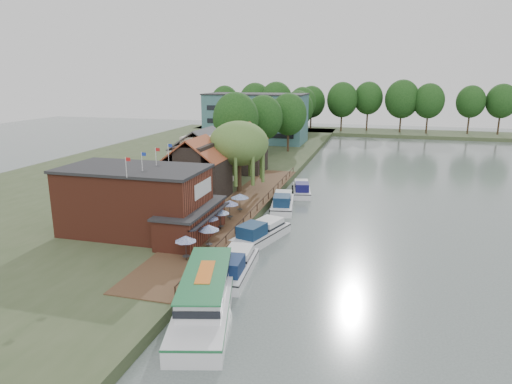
% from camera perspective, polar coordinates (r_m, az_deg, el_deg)
% --- Properties ---
extents(ground, '(260.00, 260.00, 0.00)m').
position_cam_1_polar(ground, '(47.65, 3.15, -7.45)').
color(ground, '#4E5A57').
rests_on(ground, ground).
extents(land_bank, '(50.00, 140.00, 1.00)m').
position_cam_1_polar(land_bank, '(89.22, -11.01, 3.01)').
color(land_bank, '#384728').
rests_on(land_bank, ground).
extents(quay_deck, '(6.00, 50.00, 0.10)m').
position_cam_1_polar(quay_deck, '(58.41, -2.42, -2.19)').
color(quay_deck, '#47301E').
rests_on(quay_deck, land_bank).
extents(quay_rail, '(0.20, 49.00, 1.00)m').
position_cam_1_polar(quay_rail, '(58.00, 0.27, -1.84)').
color(quay_rail, black).
rests_on(quay_rail, land_bank).
extents(pub, '(20.00, 11.00, 7.30)m').
position_cam_1_polar(pub, '(49.97, -12.92, -1.14)').
color(pub, maroon).
rests_on(pub, land_bank).
extents(hotel_block, '(25.40, 12.40, 12.30)m').
position_cam_1_polar(hotel_block, '(117.96, -0.00, 9.27)').
color(hotel_block, '#38666B').
rests_on(hotel_block, land_bank).
extents(cottage_a, '(8.60, 7.60, 8.50)m').
position_cam_1_polar(cottage_a, '(63.41, -7.39, 2.94)').
color(cottage_a, black).
rests_on(cottage_a, land_bank).
extents(cottage_b, '(9.60, 8.60, 8.50)m').
position_cam_1_polar(cottage_b, '(73.63, -6.55, 4.56)').
color(cottage_b, beige).
rests_on(cottage_b, land_bank).
extents(cottage_c, '(7.60, 7.60, 8.50)m').
position_cam_1_polar(cottage_c, '(80.69, -1.52, 5.51)').
color(cottage_c, black).
rests_on(cottage_c, land_bank).
extents(willow, '(8.60, 8.60, 10.43)m').
position_cam_1_polar(willow, '(66.32, -2.15, 4.40)').
color(willow, '#476B2D').
rests_on(willow, land_bank).
extents(umbrella_0, '(2.04, 2.04, 2.38)m').
position_cam_1_polar(umbrella_0, '(42.80, -8.75, -6.91)').
color(umbrella_0, navy).
rests_on(umbrella_0, quay_deck).
extents(umbrella_1, '(2.15, 2.15, 2.38)m').
position_cam_1_polar(umbrella_1, '(45.47, -5.91, -5.52)').
color(umbrella_1, '#1B3C95').
rests_on(umbrella_1, quay_deck).
extents(umbrella_2, '(2.38, 2.38, 2.38)m').
position_cam_1_polar(umbrella_2, '(48.88, -6.04, -4.09)').
color(umbrella_2, navy).
rests_on(umbrella_2, quay_deck).
extents(umbrella_3, '(2.04, 2.04, 2.38)m').
position_cam_1_polar(umbrella_3, '(50.62, -4.46, -3.39)').
color(umbrella_3, navy).
rests_on(umbrella_3, quay_deck).
extents(umbrella_4, '(2.17, 2.17, 2.38)m').
position_cam_1_polar(umbrella_4, '(53.96, -3.30, -2.24)').
color(umbrella_4, navy).
rests_on(umbrella_4, quay_deck).
extents(umbrella_5, '(2.33, 2.33, 2.38)m').
position_cam_1_polar(umbrella_5, '(56.83, -2.02, -1.36)').
color(umbrella_5, navy).
rests_on(umbrella_5, quay_deck).
extents(cruiser_0, '(3.82, 10.01, 2.38)m').
position_cam_1_polar(cruiser_0, '(41.90, -2.65, -8.85)').
color(cruiser_0, white).
rests_on(cruiser_0, ground).
extents(cruiser_1, '(5.93, 10.44, 2.41)m').
position_cam_1_polar(cruiser_1, '(50.19, 0.65, -4.81)').
color(cruiser_1, white).
rests_on(cruiser_1, ground).
extents(cruiser_2, '(4.63, 10.14, 2.36)m').
position_cam_1_polar(cruiser_2, '(62.04, 3.35, -1.08)').
color(cruiser_2, white).
rests_on(cruiser_2, ground).
extents(cruiser_3, '(4.69, 9.43, 2.15)m').
position_cam_1_polar(cruiser_3, '(70.01, 5.73, 0.58)').
color(cruiser_3, silver).
rests_on(cruiser_3, ground).
extents(tour_boat, '(7.55, 14.93, 3.14)m').
position_cam_1_polar(tour_boat, '(35.76, -6.42, -12.55)').
color(tour_boat, silver).
rests_on(tour_boat, ground).
extents(swan, '(0.44, 0.44, 0.44)m').
position_cam_1_polar(swan, '(36.92, -4.50, -13.94)').
color(swan, white).
rests_on(swan, ground).
extents(bank_tree_0, '(8.98, 8.98, 13.63)m').
position_cam_1_polar(bank_tree_0, '(90.30, -2.53, 8.09)').
color(bank_tree_0, '#143811').
rests_on(bank_tree_0, land_bank).
extents(bank_tree_1, '(8.16, 8.16, 12.78)m').
position_cam_1_polar(bank_tree_1, '(97.03, 0.92, 8.29)').
color(bank_tree_1, '#143811').
rests_on(bank_tree_1, land_bank).
extents(bank_tree_2, '(8.11, 8.11, 12.95)m').
position_cam_1_polar(bank_tree_2, '(102.82, 4.06, 8.65)').
color(bank_tree_2, '#143811').
rests_on(bank_tree_2, land_bank).
extents(bank_tree_3, '(7.68, 7.68, 12.79)m').
position_cam_1_polar(bank_tree_3, '(125.26, 5.25, 9.62)').
color(bank_tree_3, '#143811').
rests_on(bank_tree_3, land_bank).
extents(bank_tree_4, '(8.47, 8.47, 12.39)m').
position_cam_1_polar(bank_tree_4, '(131.99, 5.31, 9.77)').
color(bank_tree_4, '#143811').
rests_on(bank_tree_4, land_bank).
extents(bank_tree_5, '(8.15, 8.15, 13.39)m').
position_cam_1_polar(bank_tree_5, '(138.25, 5.80, 10.18)').
color(bank_tree_5, '#143811').
rests_on(bank_tree_5, land_bank).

